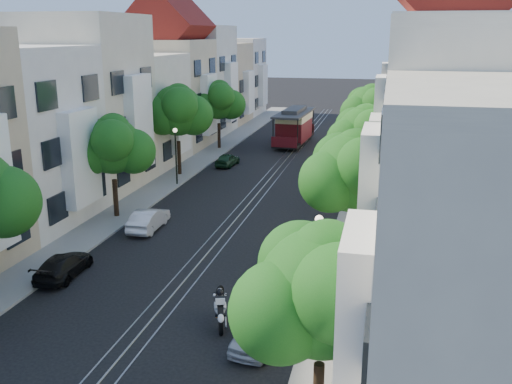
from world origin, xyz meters
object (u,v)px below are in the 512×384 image
Objects in this scene: sportbike_rider at (220,306)px; lamp_west at (176,148)px; parked_car_e_near at (260,328)px; tree_e_c at (365,136)px; parked_car_w_far at (227,160)px; tree_w_b at (113,147)px; parked_car_w_mid at (149,219)px; tree_w_d at (219,101)px; parked_car_e_far at (345,168)px; cable_car at (294,125)px; tree_e_d at (371,110)px; tree_e_a at (324,296)px; parked_car_e_mid at (318,247)px; lamp_east at (318,251)px; tree_w_c at (178,111)px; parked_car_w_near at (63,265)px; tree_e_b at (354,174)px.

lamp_west is at bearing 97.15° from sportbike_rider.
lamp_west is 1.18× the size of parked_car_e_near.
parked_car_w_far is at bearing 142.16° from tree_e_c.
tree_w_b is 4.94m from parked_car_w_mid.
parked_car_e_far is at bearing -33.12° from tree_w_d.
tree_e_c is 1.04× the size of tree_w_b.
cable_car is 2.39× the size of parked_car_w_mid.
parked_car_e_near is 0.75× the size of parked_car_e_far.
tree_e_d is (0.00, 11.00, 0.27)m from tree_e_c.
tree_e_a reaches higher than parked_car_e_mid.
lamp_east reaches higher than sportbike_rider.
tree_w_c reaches higher than lamp_east.
tree_e_a reaches higher than parked_car_w_mid.
lamp_east and lamp_west have the same top height.
cable_car is at bearing 111.16° from tree_e_c.
sportbike_rider is 8.19m from parked_car_e_mid.
cable_car is (-6.80, 36.02, -0.87)m from lamp_east.
tree_e_c is 2.02× the size of parked_car_w_far.
parked_car_e_near is at bearing 119.97° from tree_e_a.
parked_car_w_near is (1.54, -30.60, -4.06)m from tree_w_d.
parked_car_w_far is (2.74, 4.06, -4.52)m from tree_w_c.
lamp_west is (-13.56, 2.02, -1.75)m from tree_e_c.
tree_e_d reaches higher than tree_e_b.
tree_e_b is 5.41m from lamp_east.
parked_car_e_near is at bearing -103.91° from parked_car_e_mid.
sportbike_rider is 37.58m from cable_car.
lamp_west is 13.36m from parked_car_e_far.
tree_e_c reaches higher than cable_car.
parked_car_w_mid is (-11.66, -7.59, -3.99)m from tree_e_c.
parked_car_e_mid is at bearing 97.11° from tree_e_a.
tree_e_c is 1.93× the size of parked_car_e_mid.
tree_e_a is at bearing -52.25° from parked_car_e_near.
cable_car is (6.64, 26.05, -2.43)m from tree_w_b.
parked_car_w_far is (2.74, -6.94, -4.05)m from tree_w_d.
tree_w_d is (0.00, 22.00, 0.20)m from tree_w_b.
parked_car_e_far is 1.47× the size of parked_car_w_far.
cable_car is at bearing 72.16° from lamp_west.
tree_e_b is 8.83m from parked_car_e_near.
tree_e_b is 1.41× the size of parked_car_e_far.
tree_e_b is 8.73m from sportbike_rider.
lamp_west is (0.84, -13.98, -1.75)m from tree_w_d.
parked_car_e_far is (0.00, 17.38, 0.10)m from parked_car_e_mid.
tree_e_c is at bearing -148.11° from parked_car_w_mid.
parked_car_w_mid is at bearing -122.10° from tree_e_d.
parked_car_e_near is at bearing -99.20° from parked_car_e_far.
tree_w_c reaches higher than tree_e_b.
lamp_east reaches higher than parked_car_w_far.
sportbike_rider is 12.13m from parked_car_w_mid.
tree_w_d reaches higher than cable_car.
parked_car_w_near is at bearing -116.68° from tree_e_d.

